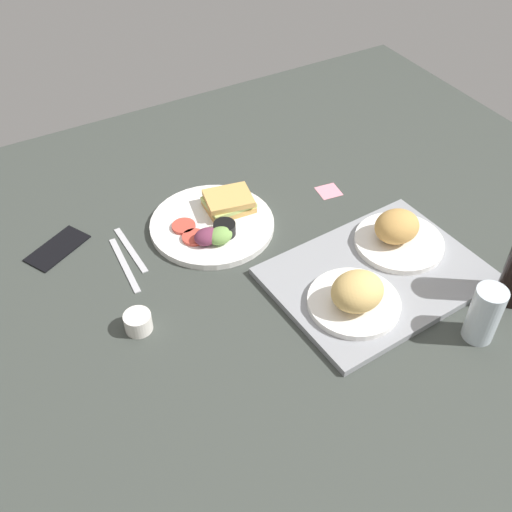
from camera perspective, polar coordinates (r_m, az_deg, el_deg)
ground_plane at (r=138.93cm, az=0.11°, el=-0.63°), size 190.00×150.00×3.00cm
serving_tray at (r=135.28cm, az=11.23°, el=-1.83°), size 47.05×35.85×1.60cm
bread_plate_near at (r=140.75cm, az=13.16°, el=2.05°), size 20.24×20.24×8.54cm
bread_plate_far at (r=124.45cm, az=9.35°, el=-3.70°), size 19.22×19.22×8.95cm
plate_with_salad at (r=145.06cm, az=-3.85°, el=3.20°), size 29.64×29.64×5.40cm
drinking_glass at (r=125.75cm, az=20.64°, el=-5.12°), size 6.13×6.13×12.73cm
espresso_cup at (r=124.41cm, az=-11.00°, el=-6.10°), size 5.60×5.60×4.00cm
fork at (r=142.58cm, az=-11.69°, el=0.62°), size 1.92×17.03×0.50cm
knife at (r=139.19cm, az=-12.25°, el=-0.77°), size 2.36×19.05×0.50cm
cell_phone at (r=147.13cm, az=-18.13°, el=0.75°), size 16.10×13.10×0.80cm
sticky_note at (r=157.92cm, az=6.84°, el=6.06°), size 6.26×6.26×0.12cm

